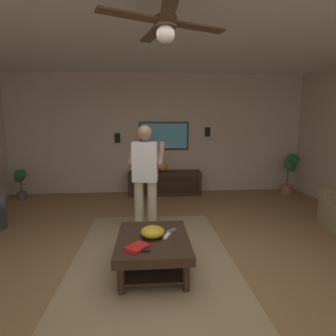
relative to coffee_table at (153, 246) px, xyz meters
The scene contains 18 objects.
ground_plane 0.35m from the coffee_table, 87.56° to the right, with size 8.66×8.66×0.00m, color olive.
wall_back_tv 3.84m from the coffee_table, ahead, with size 0.10×7.24×2.83m, color #BCA893.
area_rug 0.35m from the coffee_table, ahead, with size 3.15×1.95×0.01m, color #9E8460.
coffee_table is the anchor object (origin of this frame).
media_console 3.35m from the coffee_table, ahead, with size 0.45×1.70×0.55m.
tv 3.75m from the coffee_table, ahead, with size 0.05×1.17×0.66m.
person_standing 1.24m from the coffee_table, ahead, with size 0.58×0.59×1.64m.
potted_plant_tall 4.60m from the coffee_table, 46.30° to the right, with size 0.37×0.41×0.96m.
potted_plant_short 4.28m from the coffee_table, 42.28° to the left, with size 0.39×0.32×0.68m.
bowl 0.17m from the coffee_table, 19.02° to the left, with size 0.27×0.27×0.12m, color gold.
remote_white 0.20m from the coffee_table, 91.22° to the right, with size 0.15×0.04×0.02m, color white.
remote_black 0.37m from the coffee_table, 161.40° to the left, with size 0.15×0.04×0.02m, color black.
remote_grey 0.28m from the coffee_table, 58.66° to the right, with size 0.15×0.04×0.02m, color slate.
book 0.34m from the coffee_table, 148.97° to the left, with size 0.22×0.16×0.04m, color red.
vase_round 3.41m from the coffee_table, ahead, with size 0.22×0.22×0.22m, color orange.
wall_speaker_left 4.02m from the coffee_table, 21.35° to the right, with size 0.06×0.12×0.22m, color black.
wall_speaker_right 3.81m from the coffee_table, 12.06° to the left, with size 0.06×0.12×0.22m, color black.
ceiling_fan 2.24m from the coffee_table, 161.31° to the right, with size 1.19×1.16×0.46m.
Camera 1 is at (-2.83, 0.23, 1.65)m, focal length 28.45 mm.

